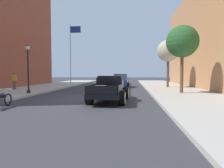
# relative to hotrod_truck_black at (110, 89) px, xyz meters

# --- Properties ---
(ground_plane) EXTENTS (140.00, 140.00, 0.00)m
(ground_plane) POSITION_rel_hotrod_truck_black_xyz_m (-1.66, 0.69, -0.75)
(ground_plane) COLOR #333338
(sidewalk_right) EXTENTS (5.50, 64.00, 0.15)m
(sidewalk_right) POSITION_rel_hotrod_truck_black_xyz_m (5.59, 0.69, -0.68)
(sidewalk_right) COLOR #ADA89E
(sidewalk_right) RESTS_ON ground
(hotrod_truck_black) EXTENTS (2.37, 5.01, 1.58)m
(hotrod_truck_black) POSITION_rel_hotrod_truck_black_xyz_m (0.00, 0.00, 0.00)
(hotrod_truck_black) COLOR black
(hotrod_truck_black) RESTS_ON ground
(motorcycle_parked) EXTENTS (0.62, 2.12, 0.93)m
(motorcycle_parked) POSITION_rel_hotrod_truck_black_xyz_m (-5.18, -3.12, -0.31)
(motorcycle_parked) COLOR black
(motorcycle_parked) RESTS_ON ground
(car_background_blue) EXTENTS (2.02, 4.38, 1.65)m
(car_background_blue) POSITION_rel_hotrod_truck_black_xyz_m (0.07, 12.74, 0.01)
(car_background_blue) COLOR #284293
(car_background_blue) RESTS_ON ground
(pedestrian_sidewalk_left) EXTENTS (0.53, 0.22, 1.65)m
(pedestrian_sidewalk_left) POSITION_rel_hotrod_truck_black_xyz_m (-10.13, 6.44, 0.33)
(pedestrian_sidewalk_left) COLOR brown
(pedestrian_sidewalk_left) RESTS_ON sidewalk_left
(street_lamp_near) EXTENTS (0.50, 0.32, 3.85)m
(street_lamp_near) POSITION_rel_hotrod_truck_black_xyz_m (-6.84, 2.92, 1.63)
(street_lamp_near) COLOR black
(street_lamp_near) RESTS_ON sidewalk_left
(flagpole) EXTENTS (1.74, 0.16, 9.16)m
(flagpole) POSITION_rel_hotrod_truck_black_xyz_m (-7.93, 18.80, 5.02)
(flagpole) COLOR #B2B2B7
(flagpole) RESTS_ON sidewalk_left
(street_tree_nearest) EXTENTS (2.58, 2.58, 5.43)m
(street_tree_nearest) POSITION_rel_hotrod_truck_black_xyz_m (5.39, 4.36, 3.50)
(street_tree_nearest) COLOR brown
(street_tree_nearest) RESTS_ON sidewalk_right
(street_tree_second) EXTENTS (2.43, 2.43, 5.31)m
(street_tree_second) POSITION_rel_hotrod_truck_black_xyz_m (5.43, 10.93, 3.45)
(street_tree_second) COLOR brown
(street_tree_second) RESTS_ON sidewalk_right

